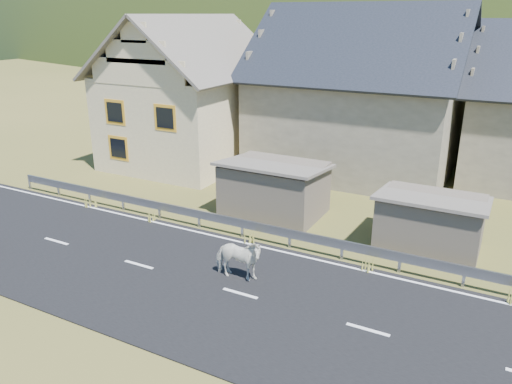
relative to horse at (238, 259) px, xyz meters
The scene contains 10 objects.
ground 1.19m from the horse, 56.15° to the right, with size 160.00×160.00×0.00m, color #3D431B.
road 1.17m from the horse, 56.15° to the right, with size 60.00×7.00×0.04m, color black.
lane_markings 1.16m from the horse, 56.15° to the right, with size 60.00×6.60×0.01m, color silver.
guardrail 2.98m from the horse, 80.16° to the left, with size 28.10×0.09×0.75m.
shed_left 5.94m from the horse, 104.57° to the left, with size 4.30×3.30×2.40m, color brown.
shed_right 7.25m from the horse, 46.32° to the left, with size 3.80×2.90×2.20m, color brown.
house_cream 15.15m from the horse, 130.19° to the left, with size 7.80×9.80×8.30m.
house_stone_a 14.77m from the horse, 91.98° to the left, with size 10.80×9.80×8.90m.
conifer_patch 122.19m from the horse, 116.51° to the left, with size 76.00×50.00×28.00m, color black.
horse is the anchor object (origin of this frame).
Camera 1 is at (6.69, -11.61, 8.15)m, focal length 35.00 mm.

